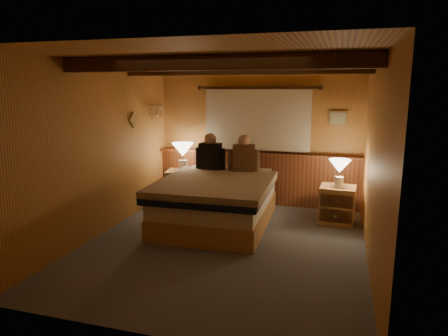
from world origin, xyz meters
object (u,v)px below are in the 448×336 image
at_px(lamp_right, 340,168).
at_px(person_right, 244,156).
at_px(bed, 217,201).
at_px(person_left, 210,154).
at_px(lamp_left, 183,151).
at_px(nightstand_right, 337,205).
at_px(duffel_bag, 201,199).
at_px(nightstand_left, 182,186).

xyz_separation_m(lamp_right, person_right, (-1.51, 0.14, 0.08)).
bearing_deg(bed, lamp_right, 15.92).
bearing_deg(person_left, person_right, -1.05).
distance_m(lamp_left, person_left, 0.67).
distance_m(bed, nightstand_right, 1.86).
relative_size(person_left, person_right, 1.01).
bearing_deg(lamp_left, bed, -46.27).
distance_m(lamp_left, duffel_bag, 0.92).
height_order(nightstand_right, duffel_bag, nightstand_right).
relative_size(nightstand_left, lamp_left, 1.23).
height_order(nightstand_right, lamp_right, lamp_right).
distance_m(person_left, duffel_bag, 0.85).
relative_size(nightstand_left, person_right, 0.98).
bearing_deg(nightstand_right, person_left, -179.23).
relative_size(nightstand_left, duffel_bag, 1.31).
bearing_deg(person_left, bed, -65.26).
height_order(nightstand_right, person_left, person_left).
height_order(lamp_left, person_left, person_left).
bearing_deg(duffel_bag, person_left, -30.10).
distance_m(nightstand_right, lamp_right, 0.59).
xyz_separation_m(bed, nightstand_left, (-0.97, 1.00, -0.08)).
distance_m(nightstand_left, person_right, 1.42).
relative_size(lamp_left, person_left, 0.79).
bearing_deg(duffel_bag, bed, -63.29).
xyz_separation_m(person_left, person_right, (0.58, -0.01, -0.00)).
distance_m(nightstand_right, duffel_bag, 2.31).
bearing_deg(bed, nightstand_right, 17.13).
height_order(bed, lamp_right, lamp_right).
height_order(person_right, duffel_bag, person_right).
bearing_deg(bed, person_right, 68.67).
relative_size(bed, duffel_bag, 4.49).
bearing_deg(nightstand_left, person_left, -36.05).
xyz_separation_m(bed, lamp_right, (1.76, 0.55, 0.50)).
relative_size(nightstand_right, lamp_left, 1.14).
bearing_deg(nightstand_left, nightstand_right, -20.08).
bearing_deg(duffel_bag, nightstand_left, 147.40).
bearing_deg(person_right, lamp_right, -13.47).
bearing_deg(lamp_left, lamp_right, -9.00).
relative_size(bed, person_right, 3.37).
xyz_separation_m(person_left, duffel_bag, (-0.21, 0.09, -0.82)).
distance_m(nightstand_right, person_left, 2.19).
bearing_deg(lamp_right, bed, -162.54).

